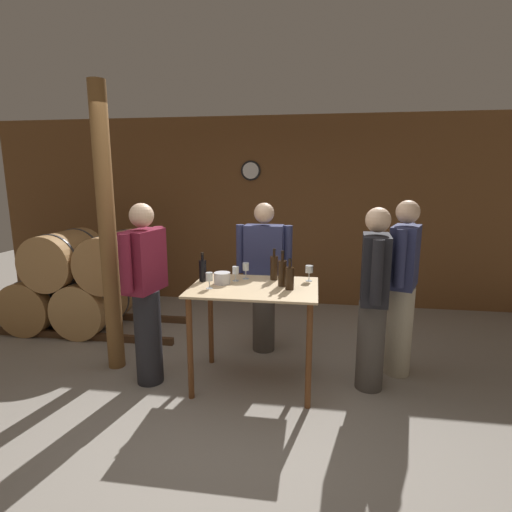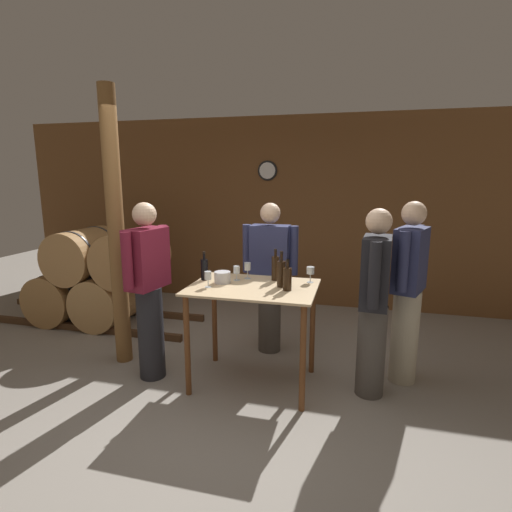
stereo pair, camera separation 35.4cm
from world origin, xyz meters
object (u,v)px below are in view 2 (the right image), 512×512
object	(u,v)px
wine_glass_near_center	(237,270)
wine_bottle_left	(275,268)
wine_glass_far_side	(310,271)
ice_bucket	(222,277)
wine_bottle_center	(281,273)
wine_glass_near_left	(208,276)
person_visitor_bearded	(148,288)
person_host	(270,275)
wine_glass_near_right	(247,267)
wine_bottle_right	(287,278)
wooden_post	(116,230)
person_visitor_with_scarf	(374,300)
person_visitor_near_door	(408,289)
wine_bottle_far_left	(204,269)

from	to	relation	value
wine_glass_near_center	wine_bottle_left	bearing A→B (deg)	15.84
wine_glass_far_side	ice_bucket	distance (m)	0.80
wine_bottle_center	wine_glass_near_left	world-z (taller)	wine_bottle_center
wine_glass_far_side	person_visitor_bearded	size ratio (longest dim) A/B	0.09
person_host	wine_glass_near_right	bearing A→B (deg)	-102.27
wine_glass_near_center	person_visitor_bearded	distance (m)	0.82
wine_bottle_right	wine_glass_near_right	xyz separation A→B (m)	(-0.43, 0.29, 0.01)
wooden_post	wine_glass_near_left	distance (m)	1.12
wine_bottle_right	wine_bottle_center	bearing A→B (deg)	125.19
wine_bottle_center	wine_bottle_right	world-z (taller)	wine_bottle_center
wine_bottle_right	wine_glass_far_side	size ratio (longest dim) A/B	1.83
wine_glass_far_side	wooden_post	bearing A→B (deg)	-176.27
wine_bottle_right	person_visitor_bearded	xyz separation A→B (m)	(-1.27, -0.06, -0.16)
wine_bottle_center	wine_glass_far_side	size ratio (longest dim) A/B	2.16
wine_bottle_right	ice_bucket	size ratio (longest dim) A/B	1.83
person_host	person_visitor_bearded	bearing A→B (deg)	-138.16
wine_glass_near_center	wine_glass_near_right	distance (m)	0.12
wine_bottle_center	person_host	distance (m)	0.76
wine_bottle_right	person_visitor_bearded	world-z (taller)	person_visitor_bearded
wine_bottle_left	wine_glass_near_right	bearing A→B (deg)	-177.43
wine_bottle_left	wine_glass_far_side	world-z (taller)	wine_bottle_left
wooden_post	wine_bottle_left	bearing A→B (deg)	4.64
wooden_post	person_visitor_with_scarf	size ratio (longest dim) A/B	1.67
wooden_post	person_visitor_near_door	world-z (taller)	wooden_post
wine_bottle_far_left	ice_bucket	size ratio (longest dim) A/B	1.83
wine_glass_near_left	wine_glass_far_side	distance (m)	0.92
wine_bottle_center	person_visitor_bearded	world-z (taller)	person_visitor_bearded
wine_bottle_right	wine_glass_near_center	world-z (taller)	wine_bottle_right
person_visitor_with_scarf	wine_bottle_far_left	bearing A→B (deg)	178.87
wooden_post	person_visitor_with_scarf	xyz separation A→B (m)	(2.44, -0.05, -0.50)
wine_bottle_right	ice_bucket	bearing A→B (deg)	171.11
wine_glass_near_left	person_visitor_bearded	distance (m)	0.61
wine_glass_near_center	person_visitor_bearded	xyz separation A→B (m)	(-0.76, -0.27, -0.15)
wine_bottle_left	wine_bottle_center	bearing A→B (deg)	-65.19
wine_bottle_left	person_host	size ratio (longest dim) A/B	0.18
wine_bottle_left	person_visitor_bearded	size ratio (longest dim) A/B	0.18
wine_glass_far_side	person_visitor_bearded	world-z (taller)	person_visitor_bearded
person_visitor_with_scarf	wine_glass_near_left	bearing A→B (deg)	-171.90
wine_bottle_center	wine_glass_near_right	xyz separation A→B (m)	(-0.36, 0.19, -0.01)
wine_bottle_right	person_host	xyz separation A→B (m)	(-0.32, 0.79, -0.18)
wooden_post	ice_bucket	distance (m)	1.18
wine_bottle_left	wine_glass_near_right	size ratio (longest dim) A/B	1.90
person_visitor_with_scarf	person_visitor_bearded	xyz separation A→B (m)	(-1.98, -0.19, 0.02)
wine_glass_near_center	person_visitor_near_door	bearing A→B (deg)	8.76
wooden_post	wine_glass_near_center	size ratio (longest dim) A/B	19.77
wooden_post	person_visitor_bearded	world-z (taller)	wooden_post
person_visitor_bearded	wine_glass_near_center	bearing A→B (deg)	19.54
ice_bucket	person_host	xyz separation A→B (m)	(0.29, 0.69, -0.13)
ice_bucket	person_host	size ratio (longest dim) A/B	0.09
wine_glass_near_left	wine_glass_near_right	size ratio (longest dim) A/B	0.91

